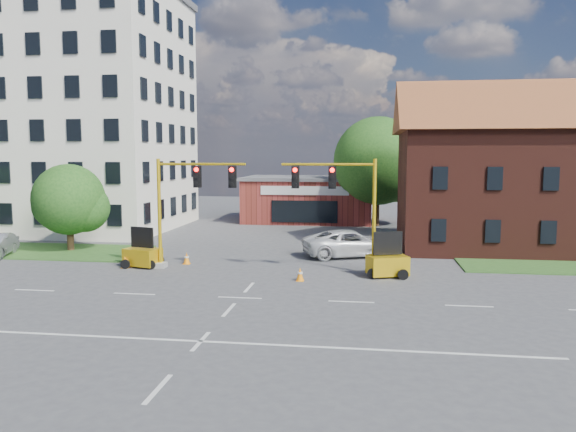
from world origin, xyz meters
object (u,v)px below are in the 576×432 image
object	(u,v)px
trailer_west	(143,255)
trailer_east	(387,263)
pickup_white	(351,243)
signal_mast_west	(187,200)
signal_mast_east	(343,201)

from	to	relation	value
trailer_west	trailer_east	distance (m)	13.86
trailer_east	pickup_white	distance (m)	6.05
signal_mast_west	pickup_white	bearing A→B (deg)	29.71
signal_mast_west	trailer_west	distance (m)	4.25
signal_mast_east	pickup_white	xyz separation A→B (m)	(0.28, 5.13, -3.08)
trailer_west	signal_mast_west	bearing A→B (deg)	13.92
signal_mast_west	pickup_white	size ratio (longest dim) A/B	1.03
pickup_white	signal_mast_east	bearing A→B (deg)	156.22
signal_mast_east	signal_mast_west	bearing A→B (deg)	180.00
signal_mast_east	pickup_white	bearing A→B (deg)	86.92
signal_mast_east	trailer_east	xyz separation A→B (m)	(2.38, -0.55, -3.21)
trailer_west	pickup_white	xyz separation A→B (m)	(11.74, 5.03, 0.15)
signal_mast_east	trailer_east	world-z (taller)	signal_mast_east
signal_mast_west	pickup_white	world-z (taller)	signal_mast_west
signal_mast_west	signal_mast_east	world-z (taller)	same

